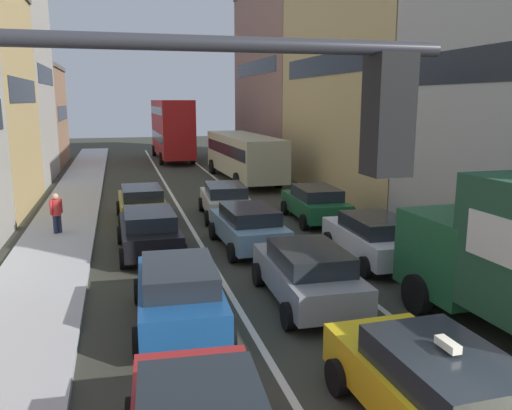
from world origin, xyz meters
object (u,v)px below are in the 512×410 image
Objects in this scene: taxi_centre_lane_front at (438,390)px; sedan_left_lane_third at (149,230)px; coupe_centre_lane_fourth at (225,199)px; hatchback_centre_lane_third at (248,226)px; bus_far_queue_secondary at (172,127)px; pedestrian_near_kerb at (56,212)px; bus_mid_queue_primary at (244,153)px; sedan_centre_lane_second at (307,273)px; wagon_left_lane_second at (179,291)px; sedan_left_lane_fourth at (142,203)px; traffic_light_pole at (115,295)px; wagon_right_lane_far at (315,203)px; sedan_right_lane_behind_truck at (374,237)px.

sedan_left_lane_third is at bearing 16.62° from taxi_centre_lane_front.
coupe_centre_lane_fourth is (-0.04, 15.78, -0.00)m from taxi_centre_lane_front.
hatchback_centre_lane_third is 28.05m from bus_far_queue_secondary.
bus_mid_queue_primary is at bearing 96.85° from pedestrian_near_kerb.
bus_far_queue_secondary reaches higher than bus_mid_queue_primary.
wagon_left_lane_second is at bearing 100.00° from sedan_centre_lane_second.
coupe_centre_lane_fourth is at bearing -4.23° from hatchback_centre_lane_third.
sedan_left_lane_fourth is (-3.59, 10.40, 0.00)m from sedan_centre_lane_second.
bus_mid_queue_primary is at bearing 74.92° from traffic_light_pole.
traffic_light_pole is at bearing 170.31° from coupe_centre_lane_fourth.
sedan_left_lane_fourth is (-0.32, 10.88, 0.00)m from wagon_left_lane_second.
sedan_centre_lane_second is 6.51m from sedan_left_lane_third.
hatchback_centre_lane_third is 4.98m from wagon_right_lane_far.
wagon_right_lane_far is at bearing -106.42° from sedan_left_lane_fourth.
sedan_centre_lane_second and wagon_left_lane_second have the same top height.
wagon_left_lane_second and sedan_right_lane_behind_truck have the same top height.
traffic_light_pole reaches higher than bus_mid_queue_primary.
taxi_centre_lane_front is at bearing 171.16° from bus_mid_queue_primary.
hatchback_centre_lane_third is 15.43m from bus_mid_queue_primary.
wagon_left_lane_second is at bearing 166.96° from coupe_centre_lane_fourth.
sedan_right_lane_behind_truck is (7.75, 11.16, -3.02)m from traffic_light_pole.
sedan_left_lane_third is 0.41× the size of bus_mid_queue_primary.
sedan_left_lane_fourth is 0.41× the size of bus_far_queue_secondary.
hatchback_centre_lane_third is 5.00m from coupe_centre_lane_fourth.
sedan_left_lane_fourth is at bearing 76.88° from pedestrian_near_kerb.
traffic_light_pole is 29.72m from bus_mid_queue_primary.
coupe_centre_lane_fourth and wagon_right_lane_far have the same top height.
taxi_centre_lane_front is 0.41× the size of bus_mid_queue_primary.
bus_far_queue_secondary is (0.27, 27.98, 2.03)m from hatchback_centre_lane_third.
sedan_centre_lane_second is 20.49m from bus_mid_queue_primary.
pedestrian_near_kerb reaches higher than hatchback_centre_lane_third.
sedan_right_lane_behind_truck is at bearing -48.21° from sedan_centre_lane_second.
traffic_light_pole reaches higher than sedan_left_lane_third.
bus_far_queue_secondary is (-3.17, 12.97, 1.07)m from bus_mid_queue_primary.
taxi_centre_lane_front is 1.00× the size of sedan_left_lane_third.
sedan_centre_lane_second is 4.24m from sedan_right_lane_behind_truck.
pedestrian_near_kerb is (-6.82, 14.17, 0.15)m from taxi_centre_lane_front.
coupe_centre_lane_fourth is (3.55, 4.77, 0.00)m from sedan_left_lane_third.
pedestrian_near_kerb is (-6.57, 3.39, 0.15)m from hatchback_centre_lane_third.
taxi_centre_lane_front is (4.52, 2.84, -3.02)m from traffic_light_pole.
sedan_centre_lane_second is (-0.01, 5.58, -0.00)m from taxi_centre_lane_front.
bus_mid_queue_primary is at bearing 1.61° from sedan_right_lane_behind_truck.
sedan_left_lane_fourth is at bearing 143.53° from bus_mid_queue_primary.
traffic_light_pole is at bearing 157.37° from wagon_right_lane_far.
sedan_right_lane_behind_truck is (6.82, -2.69, 0.00)m from sedan_left_lane_third.
sedan_left_lane_third and sedan_left_lane_fourth have the same top height.
bus_far_queue_secondary is 25.59m from pedestrian_near_kerb.
sedan_left_lane_fourth and sedan_right_lane_behind_truck have the same top height.
wagon_right_lane_far is at bearing -34.52° from wagon_left_lane_second.
sedan_left_lane_third is 4.96m from sedan_left_lane_fourth.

